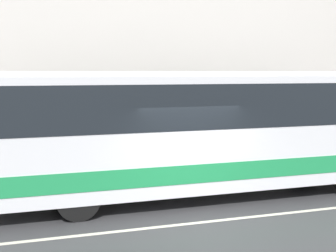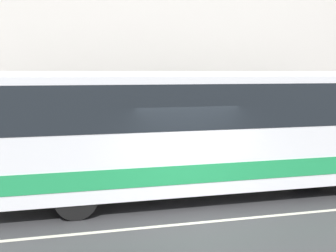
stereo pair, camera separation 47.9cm
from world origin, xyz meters
TOP-DOWN VIEW (x-y plane):
  - ground_plane at (0.00, 0.00)m, footprint 60.00×60.00m
  - sidewalk at (0.00, 5.18)m, footprint 60.00×2.36m
  - building_facade at (0.00, 6.50)m, footprint 60.00×0.35m
  - lane_stripe at (0.00, 0.00)m, footprint 54.00×0.14m
  - transit_bus at (0.65, 2.09)m, footprint 11.32×2.51m

SIDE VIEW (x-z plane):
  - ground_plane at x=0.00m, z-range 0.00..0.00m
  - lane_stripe at x=0.00m, z-range 0.00..0.01m
  - sidewalk at x=0.00m, z-range 0.00..0.13m
  - transit_bus at x=0.65m, z-range 0.21..3.53m
  - building_facade at x=0.00m, z-range -0.20..10.76m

